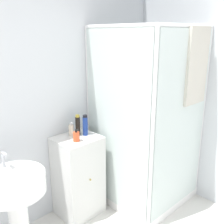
% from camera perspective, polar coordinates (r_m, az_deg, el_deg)
% --- Properties ---
extents(wall_back, '(6.40, 0.06, 2.50)m').
position_cam_1_polar(wall_back, '(2.56, -19.18, 1.30)').
color(wall_back, silver).
rests_on(wall_back, ground_plane).
extents(shower_enclosure, '(0.93, 0.96, 1.97)m').
position_cam_1_polar(shower_enclosure, '(3.05, 7.61, -9.84)').
color(shower_enclosure, white).
rests_on(shower_enclosure, ground_plane).
extents(vanity_cabinet, '(0.44, 0.41, 0.88)m').
position_cam_1_polar(vanity_cabinet, '(2.88, -7.35, -13.61)').
color(vanity_cabinet, silver).
rests_on(vanity_cabinet, ground_plane).
extents(sink, '(0.47, 0.47, 1.00)m').
position_cam_1_polar(sink, '(2.28, -20.13, -17.41)').
color(sink, white).
rests_on(sink, ground_plane).
extents(soap_dispenser, '(0.06, 0.07, 0.13)m').
position_cam_1_polar(soap_dispenser, '(2.59, -7.78, -5.29)').
color(soap_dispenser, '#E5562D').
rests_on(soap_dispenser, vanity_cabinet).
extents(shampoo_bottle_tall_black, '(0.05, 0.05, 0.22)m').
position_cam_1_polar(shampoo_bottle_tall_black, '(2.73, -7.45, -2.85)').
color(shampoo_bottle_tall_black, black).
rests_on(shampoo_bottle_tall_black, vanity_cabinet).
extents(shampoo_bottle_blue, '(0.05, 0.05, 0.22)m').
position_cam_1_polar(shampoo_bottle_blue, '(2.71, -5.84, -2.93)').
color(shampoo_bottle_blue, navy).
rests_on(shampoo_bottle_blue, vanity_cabinet).
extents(lotion_bottle_white, '(0.05, 0.05, 0.15)m').
position_cam_1_polar(lotion_bottle_white, '(2.72, -8.86, -3.91)').
color(lotion_bottle_white, beige).
rests_on(lotion_bottle_white, vanity_cabinet).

